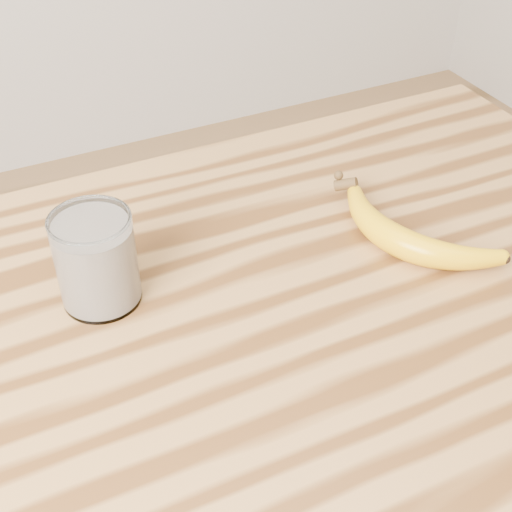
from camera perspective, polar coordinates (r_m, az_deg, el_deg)
name	(u,v)px	position (r m, az deg, el deg)	size (l,w,h in m)	color
table	(250,418)	(0.86, -0.51, -12.86)	(1.20, 0.80, 0.90)	olive
smoothie_glass	(96,261)	(0.80, -12.65, -0.38)	(0.09, 0.09, 0.11)	white
banana	(401,243)	(0.88, 11.49, 1.02)	(0.11, 0.31, 0.04)	#E9AD0C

